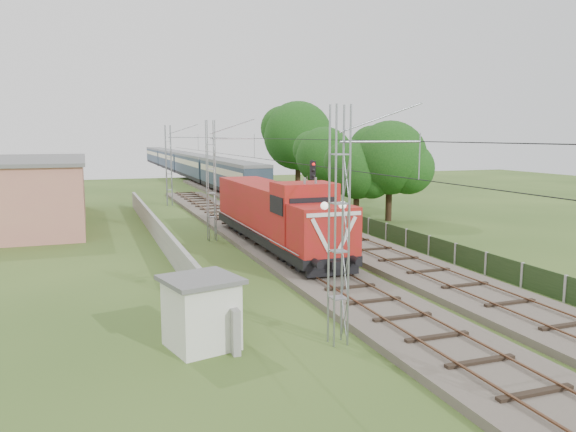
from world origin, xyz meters
name	(u,v)px	position (x,y,z in m)	size (l,w,h in m)	color
ground	(324,279)	(0.00, 0.00, 0.00)	(140.00, 140.00, 0.00)	#2F4B1C
track_main	(278,249)	(0.00, 7.00, 0.18)	(4.20, 70.00, 0.45)	#6B6054
track_side	(285,216)	(5.00, 20.00, 0.18)	(4.20, 80.00, 0.45)	#6B6054
catenary	(212,180)	(-2.95, 12.00, 4.05)	(3.31, 70.00, 8.00)	gray
boundary_wall	(159,233)	(-6.50, 12.00, 0.75)	(0.25, 40.00, 1.50)	#9E9E99
station_building	(30,191)	(-15.00, 24.00, 2.63)	(8.40, 20.40, 5.22)	tan
fence	(429,245)	(8.00, 3.00, 0.60)	(0.12, 32.00, 1.20)	black
locomotive	(275,213)	(0.00, 7.55, 2.29)	(3.07, 17.55, 4.46)	black
coach_rake	(183,162)	(5.00, 72.57, 2.51)	(3.02, 90.08, 3.49)	black
signal_post	(312,186)	(3.08, 9.17, 3.73)	(0.58, 0.47, 5.42)	black
relay_hut	(201,312)	(-7.40, -6.76, 1.21)	(2.82, 2.82, 2.39)	silver
tree_a	(358,170)	(10.28, 16.91, 4.20)	(5.20, 4.95, 6.74)	#332415
tree_b	(391,159)	(12.69, 15.77, 5.12)	(6.33, 6.03, 8.21)	#332415
tree_c	(325,157)	(11.63, 26.66, 4.90)	(6.06, 5.77, 7.85)	#332415
tree_d	(299,137)	(13.04, 37.73, 6.86)	(8.48, 8.08, 11.00)	#332415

